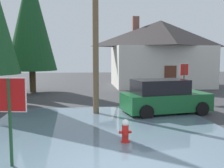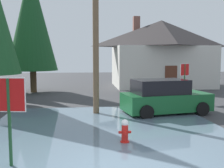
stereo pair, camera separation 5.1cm
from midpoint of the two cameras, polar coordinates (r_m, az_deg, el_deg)
The scene contains 8 objects.
flood_puddle at distance 9.58m, azimuth -1.11°, elevation -10.23°, with size 8.74×8.80×0.06m, color slate.
stop_sign_near at distance 6.65m, azimuth -21.49°, elevation -4.07°, with size 0.82×0.14×2.22m.
fire_hydrant at distance 8.20m, azimuth 3.02°, elevation -10.46°, with size 0.39×0.34×0.78m.
utility_pole at distance 12.31m, azimuth -3.51°, elevation 16.50°, with size 1.60×0.28×9.56m.
stop_sign_far at distance 16.10m, azimuth 15.72°, elevation 1.97°, with size 0.66×0.34×2.31m.
house at distance 24.54m, azimuth 10.73°, elevation 6.84°, with size 9.22×6.48×6.50m.
parked_car at distance 12.65m, azimuth 11.49°, elevation -2.90°, with size 4.32×2.55×1.65m.
pine_tree_mid_left at distance 20.92m, azimuth -17.18°, elevation 13.43°, with size 3.76×3.76×9.39m.
Camera 2 is at (-0.81, -5.62, 2.70)m, focal length 41.70 mm.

